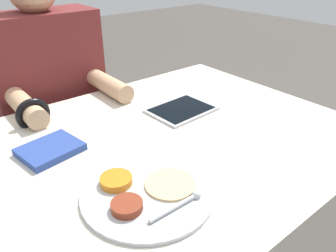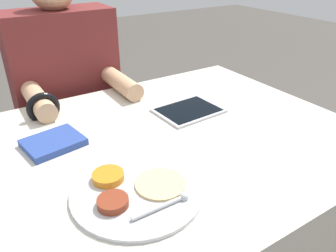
{
  "view_description": "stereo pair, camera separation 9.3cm",
  "coord_description": "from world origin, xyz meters",
  "px_view_note": "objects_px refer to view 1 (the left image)",
  "views": [
    {
      "loc": [
        -0.47,
        -0.67,
        1.28
      ],
      "look_at": [
        0.04,
        -0.04,
        0.84
      ],
      "focal_mm": 35.0,
      "sensor_mm": 36.0,
      "label": 1
    },
    {
      "loc": [
        -0.4,
        -0.73,
        1.28
      ],
      "look_at": [
        0.04,
        -0.04,
        0.84
      ],
      "focal_mm": 35.0,
      "sensor_mm": 36.0,
      "label": 2
    }
  ],
  "objects_px": {
    "thali_tray": "(146,192)",
    "tablet_device": "(181,110)",
    "person_diner": "(57,129)",
    "red_notebook": "(50,150)"
  },
  "relations": [
    {
      "from": "thali_tray",
      "to": "person_diner",
      "type": "height_order",
      "value": "person_diner"
    },
    {
      "from": "tablet_device",
      "to": "person_diner",
      "type": "distance_m",
      "value": 0.62
    },
    {
      "from": "thali_tray",
      "to": "red_notebook",
      "type": "distance_m",
      "value": 0.33
    },
    {
      "from": "thali_tray",
      "to": "person_diner",
      "type": "distance_m",
      "value": 0.83
    },
    {
      "from": "person_diner",
      "to": "red_notebook",
      "type": "bearing_deg",
      "value": -110.93
    },
    {
      "from": "red_notebook",
      "to": "person_diner",
      "type": "distance_m",
      "value": 0.56
    },
    {
      "from": "red_notebook",
      "to": "person_diner",
      "type": "relative_size",
      "value": 0.14
    },
    {
      "from": "thali_tray",
      "to": "tablet_device",
      "type": "relative_size",
      "value": 1.36
    },
    {
      "from": "red_notebook",
      "to": "tablet_device",
      "type": "xyz_separation_m",
      "value": [
        0.46,
        -0.03,
        -0.0
      ]
    },
    {
      "from": "tablet_device",
      "to": "person_diner",
      "type": "bearing_deg",
      "value": 118.57
    }
  ]
}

